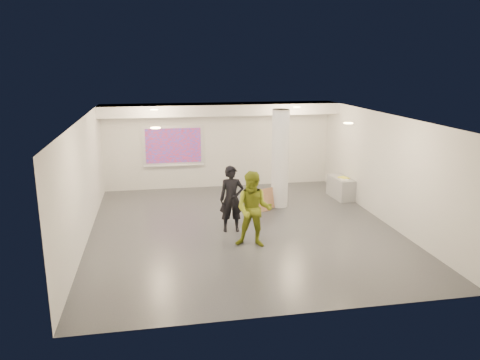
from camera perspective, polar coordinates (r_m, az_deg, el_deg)
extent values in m
cube|color=#393C41|center=(12.66, 0.33, -5.93)|extent=(8.00, 9.00, 0.01)
cube|color=silver|center=(11.96, 0.35, 7.69)|extent=(8.00, 9.00, 0.01)
cube|color=silver|center=(16.57, -2.59, 4.26)|extent=(8.00, 0.01, 3.00)
cube|color=silver|center=(8.04, 6.41, -6.72)|extent=(8.00, 0.01, 3.00)
cube|color=silver|center=(12.14, -18.54, -0.15)|extent=(0.01, 9.00, 3.00)
cube|color=silver|center=(13.54, 17.22, 1.37)|extent=(0.01, 9.00, 3.00)
cube|color=silver|center=(15.85, -2.36, 8.63)|extent=(8.00, 1.10, 0.36)
cylinder|color=#FFD88A|center=(14.24, -10.41, 8.42)|extent=(0.22, 0.22, 0.02)
cylinder|color=#FFD88A|center=(14.91, 6.94, 8.80)|extent=(0.22, 0.22, 0.02)
cylinder|color=#FFD88A|center=(10.26, -10.26, 6.27)|extent=(0.22, 0.22, 0.02)
cylinder|color=#FFD88A|center=(11.18, 13.06, 6.76)|extent=(0.22, 0.22, 0.02)
cylinder|color=white|center=(14.27, 4.91, 2.60)|extent=(0.52, 0.52, 3.00)
cube|color=silver|center=(16.38, -8.13, 4.20)|extent=(2.10, 0.06, 1.40)
cube|color=blue|center=(16.34, -8.13, 4.17)|extent=(1.90, 0.01, 1.20)
cube|color=silver|center=(16.46, -8.04, 1.76)|extent=(2.10, 0.08, 0.04)
cube|color=#96989B|center=(15.70, 12.18, -0.92)|extent=(0.56, 1.21, 0.69)
cube|color=white|center=(15.35, 12.60, 0.08)|extent=(0.26, 0.31, 0.02)
cube|color=#F8FE34|center=(15.53, 12.51, 0.27)|extent=(0.32, 0.38, 0.03)
cube|color=#9B6D4B|center=(14.28, 3.46, -2.26)|extent=(0.60, 0.38, 0.64)
cube|color=#9B6D4B|center=(14.02, 2.74, -2.87)|extent=(0.47, 0.24, 0.49)
imported|color=black|center=(12.22, -1.03, -2.34)|extent=(0.66, 0.46, 1.76)
imported|color=olive|center=(11.21, 1.68, -3.62)|extent=(1.08, 0.96, 1.86)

